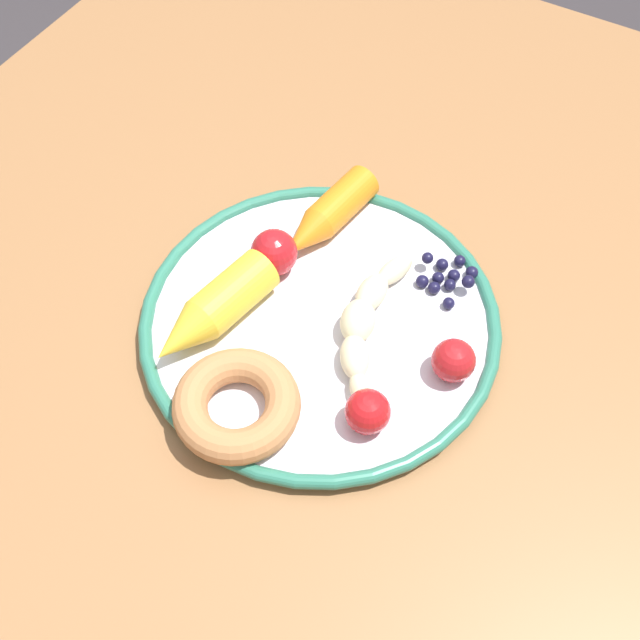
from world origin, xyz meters
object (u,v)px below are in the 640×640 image
at_px(blueberry_pile, 447,277).
at_px(tomato_mid, 274,252).
at_px(tomato_near, 453,360).
at_px(dining_table, 317,391).
at_px(tomato_far, 368,412).
at_px(banana, 366,324).
at_px(carrot_yellow, 212,311).
at_px(plate, 320,322).
at_px(donut, 237,405).
at_px(carrot_orange, 327,217).

bearing_deg(blueberry_pile, tomato_mid, 113.55).
bearing_deg(tomato_mid, tomato_near, -96.96).
relative_size(dining_table, tomato_near, 31.10).
bearing_deg(tomato_far, tomato_mid, 55.96).
relative_size(blueberry_pile, tomato_near, 1.61).
xyz_separation_m(banana, blueberry_pile, (0.08, -0.04, -0.01)).
height_order(carrot_yellow, blueberry_pile, carrot_yellow).
distance_m(blueberry_pile, tomato_far, 0.16).
bearing_deg(tomato_near, tomato_far, 153.04).
height_order(tomato_mid, tomato_far, tomato_mid).
bearing_deg(tomato_near, plate, 93.76).
distance_m(donut, tomato_far, 0.10).
bearing_deg(tomato_far, carrot_orange, 38.38).
bearing_deg(carrot_yellow, dining_table, -68.42).
relative_size(carrot_yellow, tomato_near, 3.55).
bearing_deg(carrot_yellow, tomato_near, -73.78).
bearing_deg(donut, blueberry_pile, -23.67).
bearing_deg(tomato_far, dining_table, 55.80).
relative_size(plate, carrot_yellow, 2.42).
distance_m(dining_table, plate, 0.09).
height_order(banana, tomato_mid, tomato_mid).
bearing_deg(carrot_orange, tomato_far, -141.62).
height_order(carrot_orange, tomato_mid, tomato_mid).
relative_size(donut, tomato_far, 2.80).
height_order(blueberry_pile, tomato_mid, tomato_mid).
height_order(dining_table, carrot_orange, carrot_orange).
height_order(donut, tomato_far, tomato_far).
distance_m(banana, tomato_near, 0.08).
bearing_deg(carrot_orange, blueberry_pile, -90.58).
distance_m(dining_table, tomato_far, 0.15).
bearing_deg(tomato_mid, dining_table, -123.86).
height_order(donut, tomato_mid, tomato_mid).
bearing_deg(dining_table, carrot_orange, 25.43).
relative_size(plate, banana, 1.86).
height_order(plate, tomato_mid, tomato_mid).
xyz_separation_m(tomato_near, tomato_mid, (0.02, 0.19, 0.00)).
height_order(plate, banana, banana).
bearing_deg(blueberry_pile, plate, 139.91).
bearing_deg(carrot_yellow, tomato_far, -96.78).
relative_size(plate, carrot_orange, 2.58).
relative_size(carrot_yellow, tomato_far, 3.55).
xyz_separation_m(dining_table, tomato_mid, (0.05, 0.07, 0.12)).
height_order(plate, tomato_far, tomato_far).
bearing_deg(carrot_orange, carrot_yellow, 168.16).
relative_size(dining_table, plate, 3.61).
xyz_separation_m(tomato_near, tomato_far, (-0.08, 0.04, 0.00)).
height_order(donut, blueberry_pile, donut).
distance_m(dining_table, donut, 0.15).
xyz_separation_m(donut, tomato_mid, (0.14, 0.05, 0.01)).
xyz_separation_m(dining_table, plate, (0.02, 0.01, 0.09)).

